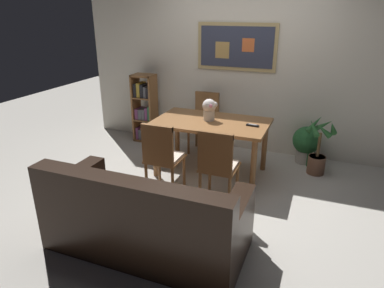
{
  "coord_description": "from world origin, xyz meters",
  "views": [
    {
      "loc": [
        1.19,
        -3.54,
        2.09
      ],
      "look_at": [
        -0.15,
        -0.14,
        0.65
      ],
      "focal_mm": 32.12,
      "sensor_mm": 36.0,
      "label": 1
    }
  ],
  "objects_px": {
    "leather_couch": "(144,220)",
    "potted_ivy": "(306,143)",
    "dining_chair_near_right": "(218,162)",
    "bookshelf": "(145,109)",
    "flower_vase": "(209,109)",
    "dining_table": "(211,128)",
    "dining_chair_near_left": "(162,153)",
    "dining_chair_far_left": "(205,117)",
    "potted_palm": "(318,151)",
    "tv_remote": "(253,125)"
  },
  "relations": [
    {
      "from": "leather_couch",
      "to": "potted_ivy",
      "type": "height_order",
      "value": "leather_couch"
    },
    {
      "from": "dining_chair_near_right",
      "to": "potted_ivy",
      "type": "relative_size",
      "value": 1.56
    },
    {
      "from": "bookshelf",
      "to": "flower_vase",
      "type": "distance_m",
      "value": 1.62
    },
    {
      "from": "bookshelf",
      "to": "leather_couch",
      "type": "bearing_deg",
      "value": -61.46
    },
    {
      "from": "dining_table",
      "to": "dining_chair_near_left",
      "type": "relative_size",
      "value": 1.61
    },
    {
      "from": "dining_chair_near_left",
      "to": "leather_couch",
      "type": "relative_size",
      "value": 0.51
    },
    {
      "from": "dining_chair_near_left",
      "to": "leather_couch",
      "type": "height_order",
      "value": "dining_chair_near_left"
    },
    {
      "from": "dining_table",
      "to": "flower_vase",
      "type": "xyz_separation_m",
      "value": [
        -0.04,
        0.03,
        0.25
      ]
    },
    {
      "from": "dining_chair_near_right",
      "to": "bookshelf",
      "type": "distance_m",
      "value": 2.35
    },
    {
      "from": "dining_chair_near_right",
      "to": "flower_vase",
      "type": "xyz_separation_m",
      "value": [
        -0.37,
        0.8,
        0.36
      ]
    },
    {
      "from": "dining_chair_near_right",
      "to": "potted_ivy",
      "type": "height_order",
      "value": "dining_chair_near_right"
    },
    {
      "from": "flower_vase",
      "to": "dining_chair_far_left",
      "type": "bearing_deg",
      "value": 113.61
    },
    {
      "from": "potted_palm",
      "to": "dining_chair_near_right",
      "type": "bearing_deg",
      "value": -128.25
    },
    {
      "from": "dining_table",
      "to": "potted_ivy",
      "type": "distance_m",
      "value": 1.48
    },
    {
      "from": "dining_chair_far_left",
      "to": "leather_couch",
      "type": "xyz_separation_m",
      "value": [
        0.31,
        -2.5,
        -0.23
      ]
    },
    {
      "from": "dining_table",
      "to": "dining_chair_far_left",
      "type": "distance_m",
      "value": 0.83
    },
    {
      "from": "potted_ivy",
      "to": "leather_couch",
      "type": "bearing_deg",
      "value": -115.11
    },
    {
      "from": "leather_couch",
      "to": "flower_vase",
      "type": "distance_m",
      "value": 1.87
    },
    {
      "from": "dining_chair_near_left",
      "to": "potted_palm",
      "type": "xyz_separation_m",
      "value": [
        1.68,
        1.29,
        -0.21
      ]
    },
    {
      "from": "bookshelf",
      "to": "dining_chair_near_left",
      "type": "bearing_deg",
      "value": -55.2
    },
    {
      "from": "potted_palm",
      "to": "flower_vase",
      "type": "xyz_separation_m",
      "value": [
        -1.38,
        -0.48,
        0.56
      ]
    },
    {
      "from": "dining_chair_far_left",
      "to": "dining_chair_near_right",
      "type": "relative_size",
      "value": 1.0
    },
    {
      "from": "leather_couch",
      "to": "tv_remote",
      "type": "height_order",
      "value": "leather_couch"
    },
    {
      "from": "potted_palm",
      "to": "dining_chair_far_left",
      "type": "bearing_deg",
      "value": 172.11
    },
    {
      "from": "dining_table",
      "to": "tv_remote",
      "type": "height_order",
      "value": "tv_remote"
    },
    {
      "from": "potted_ivy",
      "to": "potted_palm",
      "type": "height_order",
      "value": "potted_palm"
    },
    {
      "from": "dining_table",
      "to": "bookshelf",
      "type": "xyz_separation_m",
      "value": [
        -1.43,
        0.79,
        -0.1
      ]
    },
    {
      "from": "leather_couch",
      "to": "bookshelf",
      "type": "distance_m",
      "value": 2.9
    },
    {
      "from": "dining_table",
      "to": "leather_couch",
      "type": "relative_size",
      "value": 0.81
    },
    {
      "from": "potted_ivy",
      "to": "dining_chair_far_left",
      "type": "bearing_deg",
      "value": -176.55
    },
    {
      "from": "dining_chair_far_left",
      "to": "potted_ivy",
      "type": "height_order",
      "value": "dining_chair_far_left"
    },
    {
      "from": "leather_couch",
      "to": "potted_ivy",
      "type": "bearing_deg",
      "value": 64.89
    },
    {
      "from": "dining_chair_near_left",
      "to": "dining_chair_far_left",
      "type": "bearing_deg",
      "value": 90.68
    },
    {
      "from": "dining_chair_near_right",
      "to": "potted_palm",
      "type": "relative_size",
      "value": 1.13
    },
    {
      "from": "dining_chair_far_left",
      "to": "potted_palm",
      "type": "distance_m",
      "value": 1.72
    },
    {
      "from": "bookshelf",
      "to": "potted_ivy",
      "type": "height_order",
      "value": "bookshelf"
    },
    {
      "from": "potted_palm",
      "to": "tv_remote",
      "type": "distance_m",
      "value": 1.04
    },
    {
      "from": "dining_table",
      "to": "tv_remote",
      "type": "distance_m",
      "value": 0.55
    },
    {
      "from": "dining_table",
      "to": "potted_ivy",
      "type": "bearing_deg",
      "value": 35.54
    },
    {
      "from": "dining_chair_near_right",
      "to": "potted_palm",
      "type": "bearing_deg",
      "value": 51.75
    },
    {
      "from": "dining_chair_near_right",
      "to": "leather_couch",
      "type": "distance_m",
      "value": 1.08
    },
    {
      "from": "dining_chair_far_left",
      "to": "leather_couch",
      "type": "relative_size",
      "value": 0.51
    },
    {
      "from": "dining_chair_near_right",
      "to": "flower_vase",
      "type": "relative_size",
      "value": 3.24
    },
    {
      "from": "dining_chair_near_right",
      "to": "bookshelf",
      "type": "relative_size",
      "value": 0.81
    },
    {
      "from": "potted_ivy",
      "to": "tv_remote",
      "type": "relative_size",
      "value": 3.65
    },
    {
      "from": "dining_chair_far_left",
      "to": "potted_ivy",
      "type": "relative_size",
      "value": 1.56
    },
    {
      "from": "dining_chair_near_right",
      "to": "tv_remote",
      "type": "bearing_deg",
      "value": 74.72
    },
    {
      "from": "leather_couch",
      "to": "flower_vase",
      "type": "xyz_separation_m",
      "value": [
        0.01,
        1.78,
        0.58
      ]
    },
    {
      "from": "potted_palm",
      "to": "potted_ivy",
      "type": "bearing_deg",
      "value": 118.08
    },
    {
      "from": "potted_palm",
      "to": "dining_table",
      "type": "bearing_deg",
      "value": -159.28
    }
  ]
}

